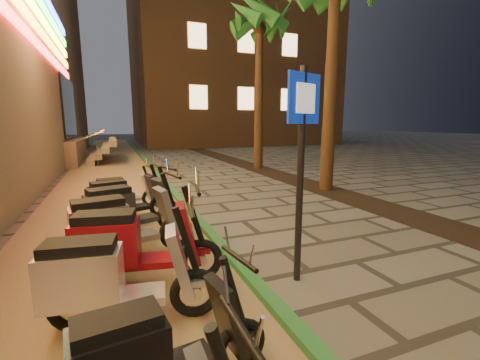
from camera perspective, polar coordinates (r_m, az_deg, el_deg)
name	(u,v)px	position (r m, az deg, el deg)	size (l,w,h in m)	color
parking_strip	(111,187)	(11.28, -21.88, -1.10)	(3.40, 60.00, 0.01)	#8C7251
green_curb	(164,182)	(11.38, -13.32, -0.31)	(0.18, 60.00, 0.10)	#266533
planting_strip	(374,205)	(8.85, 22.71, -4.09)	(1.20, 40.00, 0.02)	black
apartment_block	(225,18)	(36.53, -2.71, 26.80)	(18.00, 16.06, 25.00)	brown
palm_d	(260,29)	(14.94, 3.49, 25.22)	(2.97, 3.02, 7.16)	#472D19
pedestrian_sign	(302,147)	(4.07, 10.93, 5.81)	(0.57, 0.25, 2.74)	black
scooter_5	(154,351)	(2.67, -15.06, -27.35)	(1.52, 0.61, 1.06)	black
scooter_6	(111,278)	(3.60, -21.96, -15.87)	(1.77, 0.73, 1.24)	black
scooter_7	(130,245)	(4.32, -18.90, -10.84)	(1.85, 0.81, 1.30)	black
scooter_8	(120,225)	(5.17, -20.57, -7.46)	(1.85, 0.81, 1.30)	black
scooter_9	(126,209)	(6.05, -19.63, -4.94)	(1.80, 0.96, 1.28)	black
scooter_10	(123,199)	(7.00, -20.14, -3.24)	(1.71, 0.84, 1.20)	black
scooter_11	(121,192)	(8.06, -20.40, -2.03)	(1.49, 0.63, 1.05)	black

